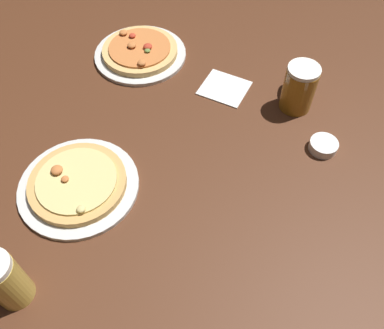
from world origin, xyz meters
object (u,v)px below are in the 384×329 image
at_px(beer_mug_dark, 299,87).
at_px(ramekin_sauce, 323,146).
at_px(pizza_plate_near, 78,184).
at_px(napkin_folded, 224,88).
at_px(beer_mug_amber, 2,281).
at_px(pizza_plate_far, 140,52).

bearing_deg(beer_mug_dark, ramekin_sauce, -58.91).
distance_m(pizza_plate_near, beer_mug_dark, 0.64).
bearing_deg(ramekin_sauce, napkin_folded, 151.09).
bearing_deg(pizza_plate_near, napkin_folded, 57.16).
relative_size(beer_mug_amber, ramekin_sauce, 2.03).
distance_m(pizza_plate_far, beer_mug_dark, 0.51).
relative_size(pizza_plate_far, beer_mug_amber, 1.94).
bearing_deg(beer_mug_amber, napkin_folded, 66.98).
relative_size(ramekin_sauce, napkin_folded, 0.56).
bearing_deg(beer_mug_dark, pizza_plate_near, -139.59).
height_order(pizza_plate_near, pizza_plate_far, same).
bearing_deg(beer_mug_amber, beer_mug_dark, 53.67).
height_order(pizza_plate_far, beer_mug_dark, beer_mug_dark).
bearing_deg(napkin_folded, pizza_plate_far, 164.00).
relative_size(pizza_plate_near, pizza_plate_far, 1.02).
height_order(pizza_plate_far, beer_mug_amber, beer_mug_amber).
distance_m(pizza_plate_near, napkin_folded, 0.52).
distance_m(beer_mug_dark, napkin_folded, 0.22).
xyz_separation_m(pizza_plate_far, ramekin_sauce, (0.59, -0.25, -0.00)).
relative_size(pizza_plate_far, ramekin_sauce, 3.93).
height_order(beer_mug_amber, napkin_folded, beer_mug_amber).
relative_size(beer_mug_amber, napkin_folded, 1.13).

